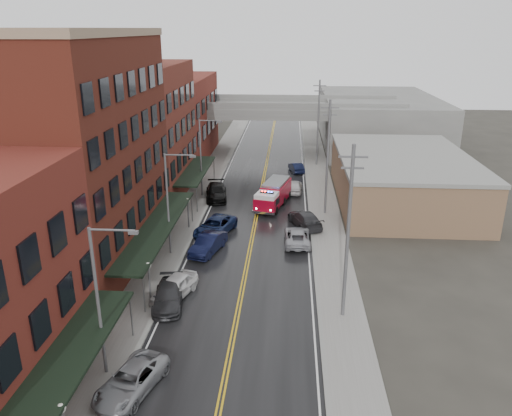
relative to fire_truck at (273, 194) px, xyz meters
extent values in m
cube|color=black|center=(-1.62, -7.13, -1.42)|extent=(11.00, 160.00, 0.02)
cube|color=slate|center=(-8.92, -7.13, -1.36)|extent=(3.00, 160.00, 0.15)
cube|color=slate|center=(5.68, -7.13, -1.36)|extent=(3.00, 160.00, 0.15)
cube|color=gray|center=(-7.27, -7.13, -1.36)|extent=(0.30, 160.00, 0.15)
cube|color=gray|center=(4.03, -7.13, -1.36)|extent=(0.30, 160.00, 0.15)
cube|color=#4D2014|center=(-14.92, -14.13, 7.57)|extent=(9.00, 20.00, 18.00)
cube|color=maroon|center=(-14.92, 3.37, 6.07)|extent=(9.00, 15.00, 15.00)
cube|color=maroon|center=(-14.92, 20.87, 4.57)|extent=(9.00, 20.00, 12.00)
cube|color=brown|center=(14.38, 2.87, 1.07)|extent=(14.00, 22.00, 5.00)
cube|color=slate|center=(16.38, 32.87, 2.57)|extent=(18.00, 30.00, 8.00)
cube|color=black|center=(-9.12, -33.13, 1.57)|extent=(2.60, 16.00, 0.18)
cylinder|color=slate|center=(-7.97, -25.53, 0.07)|extent=(0.10, 0.10, 3.00)
cube|color=black|center=(-9.12, -14.13, 1.57)|extent=(2.60, 18.00, 0.18)
cylinder|color=slate|center=(-7.97, -22.73, 0.07)|extent=(0.10, 0.10, 3.00)
cylinder|color=slate|center=(-7.97, -5.53, 0.07)|extent=(0.10, 0.10, 3.00)
cube|color=black|center=(-9.12, 3.37, 1.57)|extent=(2.60, 13.00, 0.18)
cylinder|color=slate|center=(-7.97, -2.73, 0.07)|extent=(0.10, 0.10, 3.00)
cylinder|color=slate|center=(-7.97, 9.47, 0.07)|extent=(0.10, 0.10, 3.00)
sphere|color=silver|center=(-8.02, -35.13, 1.47)|extent=(0.44, 0.44, 0.44)
cylinder|color=#59595B|center=(-8.02, -21.13, -0.03)|extent=(0.14, 0.14, 2.80)
sphere|color=silver|center=(-8.02, -21.13, 1.47)|extent=(0.44, 0.44, 0.44)
cylinder|color=#59595B|center=(-8.02, -7.13, -0.03)|extent=(0.14, 0.14, 2.80)
sphere|color=silver|center=(-8.02, -7.13, 1.47)|extent=(0.44, 0.44, 0.44)
cylinder|color=#59595B|center=(-8.42, -29.13, 3.07)|extent=(0.18, 0.18, 9.00)
cylinder|color=#59595B|center=(-7.22, -29.13, 7.47)|extent=(2.40, 0.12, 0.12)
cube|color=#59595B|center=(-6.12, -29.13, 7.37)|extent=(0.50, 0.22, 0.18)
cylinder|color=#59595B|center=(-8.42, -13.13, 3.07)|extent=(0.18, 0.18, 9.00)
cylinder|color=#59595B|center=(-7.22, -13.13, 7.47)|extent=(2.40, 0.12, 0.12)
cube|color=#59595B|center=(-6.12, -13.13, 7.37)|extent=(0.50, 0.22, 0.18)
cylinder|color=#59595B|center=(-8.42, 2.87, 3.07)|extent=(0.18, 0.18, 9.00)
cylinder|color=#59595B|center=(-7.22, 2.87, 7.47)|extent=(2.40, 0.12, 0.12)
cube|color=#59595B|center=(-6.12, 2.87, 7.37)|extent=(0.50, 0.22, 0.18)
cylinder|color=#59595B|center=(5.58, -22.13, 4.57)|extent=(0.24, 0.24, 12.00)
cube|color=#59595B|center=(5.58, -22.13, 9.77)|extent=(1.80, 0.12, 0.12)
cube|color=#59595B|center=(5.58, -22.13, 9.07)|extent=(1.40, 0.12, 0.12)
cylinder|color=#59595B|center=(5.58, -2.13, 4.57)|extent=(0.24, 0.24, 12.00)
cube|color=#59595B|center=(5.58, -2.13, 9.77)|extent=(1.80, 0.12, 0.12)
cube|color=#59595B|center=(5.58, -2.13, 9.07)|extent=(1.40, 0.12, 0.12)
cylinder|color=#59595B|center=(5.58, 17.87, 4.57)|extent=(0.24, 0.24, 12.00)
cube|color=#59595B|center=(5.58, 17.87, 9.77)|extent=(1.80, 0.12, 0.12)
cube|color=#59595B|center=(5.58, 17.87, 9.07)|extent=(1.40, 0.12, 0.12)
cube|color=slate|center=(-1.62, 24.87, 5.32)|extent=(40.00, 10.00, 1.50)
cube|color=slate|center=(-12.62, 24.87, 1.57)|extent=(1.60, 8.00, 6.00)
cube|color=slate|center=(9.38, 24.87, 1.57)|extent=(1.60, 8.00, 6.00)
cube|color=maroon|center=(0.28, 1.11, -0.02)|extent=(3.43, 5.41, 1.91)
cube|color=maroon|center=(-0.59, -2.34, -0.29)|extent=(2.78, 2.85, 1.37)
cube|color=silver|center=(-0.59, -2.34, 0.62)|extent=(2.63, 2.65, 0.46)
cube|color=black|center=(-0.54, -2.16, -0.02)|extent=(2.58, 1.97, 0.73)
cube|color=slate|center=(0.28, 1.11, 1.07)|extent=(3.12, 5.00, 0.27)
cube|color=black|center=(-0.59, -2.34, 0.92)|extent=(1.48, 0.60, 0.13)
sphere|color=#FF0C0C|center=(-1.07, -2.21, 0.99)|extent=(0.18, 0.18, 0.18)
sphere|color=#1933FF|center=(-0.10, -2.46, 0.99)|extent=(0.18, 0.18, 0.18)
cylinder|color=black|center=(-1.58, -2.18, -0.98)|extent=(0.96, 0.53, 0.91)
cylinder|color=black|center=(0.36, -2.67, -0.98)|extent=(0.96, 0.53, 0.91)
cylinder|color=black|center=(-0.80, 0.91, -0.98)|extent=(0.96, 0.53, 0.91)
cylinder|color=black|center=(1.14, 0.42, -0.98)|extent=(0.96, 0.53, 0.91)
cylinder|color=black|center=(-0.25, 3.12, -0.98)|extent=(0.96, 0.53, 0.91)
cylinder|color=black|center=(1.69, 2.63, -0.98)|extent=(0.96, 0.53, 0.91)
imported|color=gray|center=(-6.52, -30.46, -0.74)|extent=(3.62, 5.43, 1.39)
imported|color=#2A2A2D|center=(-6.62, -21.43, -0.72)|extent=(2.62, 5.14, 1.43)
imported|color=silver|center=(-6.43, -20.33, -0.64)|extent=(3.22, 5.02, 1.59)
imported|color=black|center=(-5.22, -12.47, -0.63)|extent=(2.99, 5.17, 1.61)
imported|color=#121E44|center=(-5.22, -8.33, -0.65)|extent=(4.14, 6.16, 1.57)
imported|color=black|center=(-6.62, 2.07, -0.61)|extent=(3.12, 5.94, 1.64)
imported|color=#9A9BA1|center=(2.57, -10.03, -0.74)|extent=(2.40, 5.02, 1.38)
imported|color=#2C2B2E|center=(3.38, -5.77, -0.65)|extent=(3.86, 5.77, 1.55)
imported|color=silver|center=(2.37, 5.17, -0.68)|extent=(1.98, 4.47, 1.50)
imported|color=black|center=(2.65, 14.21, -0.77)|extent=(2.33, 4.24, 1.32)
camera|label=1|loc=(1.72, -52.03, 17.14)|focal=35.00mm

